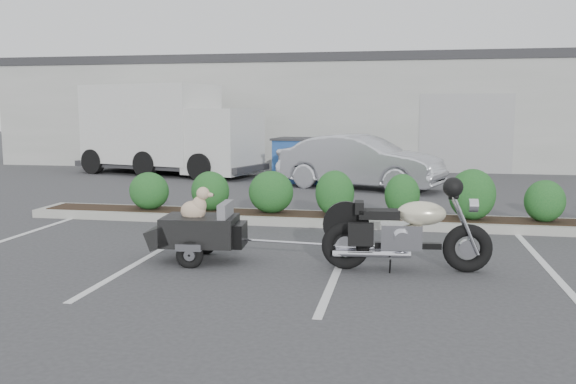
% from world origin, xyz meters
% --- Properties ---
extents(ground, '(90.00, 90.00, 0.00)m').
position_xyz_m(ground, '(0.00, 0.00, 0.00)').
color(ground, '#38383A').
rests_on(ground, ground).
extents(planter_kerb, '(12.00, 1.00, 0.15)m').
position_xyz_m(planter_kerb, '(1.00, 2.20, 0.07)').
color(planter_kerb, '#9E9E93').
rests_on(planter_kerb, ground).
extents(building, '(26.00, 10.00, 4.00)m').
position_xyz_m(building, '(0.00, 17.00, 2.00)').
color(building, '#9EA099').
rests_on(building, ground).
extents(motorcycle, '(2.18, 0.76, 1.25)m').
position_xyz_m(motorcycle, '(2.06, -0.94, 0.50)').
color(motorcycle, black).
rests_on(motorcycle, ground).
extents(pet_trailer, '(1.75, 0.98, 1.04)m').
position_xyz_m(pet_trailer, '(-0.72, -0.92, 0.44)').
color(pet_trailer, black).
rests_on(pet_trailer, ground).
extents(sedan, '(4.56, 2.80, 1.42)m').
position_xyz_m(sedan, '(0.89, 7.32, 0.71)').
color(sedan, silver).
rests_on(sedan, ground).
extents(dumpster, '(2.06, 1.52, 1.27)m').
position_xyz_m(dumpster, '(-0.68, 8.58, 0.64)').
color(dumpster, '#1C458E').
rests_on(dumpster, ground).
extents(delivery_truck, '(6.57, 3.61, 2.87)m').
position_xyz_m(delivery_truck, '(-5.44, 9.82, 1.38)').
color(delivery_truck, silver).
rests_on(delivery_truck, ground).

